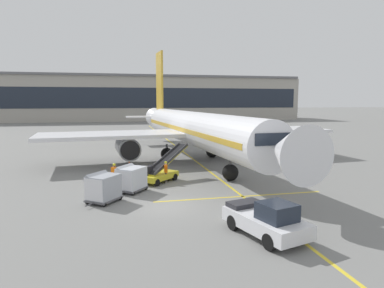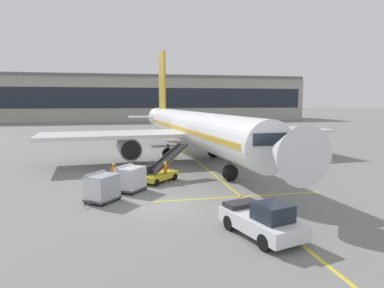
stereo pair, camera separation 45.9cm
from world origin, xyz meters
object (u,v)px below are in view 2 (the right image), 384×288
at_px(ground_crew_by_loader, 165,170).
at_px(safety_cone_wingtip, 130,164).
at_px(baggage_cart_second, 101,187).
at_px(safety_cone_engine_keepout, 133,167).
at_px(belt_loader, 160,171).
at_px(baggage_cart_lead, 130,178).
at_px(parked_airplane, 193,129).
at_px(pushback_tug, 263,220).
at_px(ground_crew_by_carts, 114,172).

relative_size(ground_crew_by_loader, safety_cone_wingtip, 2.67).
height_order(baggage_cart_second, safety_cone_engine_keepout, baggage_cart_second).
xyz_separation_m(ground_crew_by_loader, safety_cone_wingtip, (-2.61, 7.35, -0.68)).
distance_m(belt_loader, baggage_cart_lead, 3.68).
bearing_deg(belt_loader, ground_crew_by_loader, -58.14).
bearing_deg(parked_airplane, baggage_cart_second, -122.36).
relative_size(baggage_cart_lead, safety_cone_wingtip, 4.06).
height_order(belt_loader, baggage_cart_lead, belt_loader).
height_order(pushback_tug, safety_cone_wingtip, pushback_tug).
relative_size(pushback_tug, ground_crew_by_carts, 2.76).
relative_size(belt_loader, safety_cone_wingtip, 7.19).
relative_size(baggage_cart_second, safety_cone_engine_keepout, 3.38).
xyz_separation_m(baggage_cart_second, ground_crew_by_loader, (4.71, 4.35, -0.00)).
height_order(baggage_cart_lead, pushback_tug, baggage_cart_lead).
xyz_separation_m(baggage_cart_lead, baggage_cart_second, (-1.87, -2.22, 0.00)).
bearing_deg(baggage_cart_second, belt_loader, 48.43).
bearing_deg(baggage_cart_second, parked_airplane, 57.64).
bearing_deg(pushback_tug, parked_airplane, 86.94).
distance_m(pushback_tug, ground_crew_by_loader, 12.29).
height_order(parked_airplane, ground_crew_by_loader, parked_airplane).
bearing_deg(baggage_cart_lead, belt_loader, 47.26).
relative_size(ground_crew_by_carts, safety_cone_wingtip, 2.67).
height_order(pushback_tug, ground_crew_by_loader, pushback_tug).
xyz_separation_m(belt_loader, pushback_tug, (3.56, -12.43, -0.02)).
bearing_deg(baggage_cart_second, ground_crew_by_carts, 80.85).
relative_size(belt_loader, pushback_tug, 0.98).
bearing_deg(ground_crew_by_loader, baggage_cart_second, -137.26).
xyz_separation_m(pushback_tug, ground_crew_by_loader, (-3.21, 11.86, 0.17)).
bearing_deg(parked_airplane, ground_crew_by_carts, -129.99).
relative_size(parked_airplane, pushback_tug, 8.67).
distance_m(belt_loader, pushback_tug, 12.93).
distance_m(belt_loader, safety_cone_engine_keepout, 4.85).
distance_m(parked_airplane, safety_cone_wingtip, 8.12).
bearing_deg(safety_cone_engine_keepout, baggage_cart_second, -104.08).
height_order(parked_airplane, baggage_cart_second, parked_airplane).
height_order(parked_airplane, belt_loader, parked_airplane).
xyz_separation_m(ground_crew_by_loader, ground_crew_by_carts, (-4.01, -0.01, 0.00)).
relative_size(baggage_cart_second, ground_crew_by_carts, 1.52).
distance_m(belt_loader, ground_crew_by_loader, 0.68).
relative_size(pushback_tug, safety_cone_engine_keepout, 6.14).
bearing_deg(ground_crew_by_loader, baggage_cart_lead, -143.12).
xyz_separation_m(parked_airplane, ground_crew_by_carts, (-8.39, -10.00, -2.50)).
bearing_deg(safety_cone_wingtip, pushback_tug, -73.16).
bearing_deg(ground_crew_by_loader, ground_crew_by_carts, -179.85).
xyz_separation_m(belt_loader, ground_crew_by_loader, (0.35, -0.56, 0.16)).
relative_size(baggage_cart_lead, safety_cone_engine_keepout, 3.38).
distance_m(parked_airplane, baggage_cart_lead, 14.33).
bearing_deg(ground_crew_by_loader, belt_loader, 121.86).
bearing_deg(baggage_cart_lead, pushback_tug, -58.11).
bearing_deg(ground_crew_by_carts, safety_cone_wingtip, 79.18).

